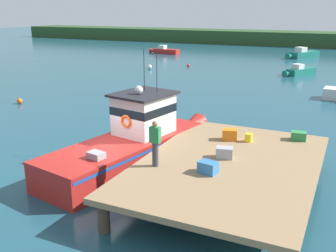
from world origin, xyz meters
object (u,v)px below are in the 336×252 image
object	(u,v)px
moored_boat_off_the_point	(299,71)
mooring_buoy_outer	(150,67)
bait_bucket	(249,138)
crate_stack_mid_dock	(208,167)
crate_stack_near_edge	(224,153)
crate_single_by_cleat	(299,136)
mooring_buoy_spare_mooring	(20,101)
main_fishing_boat	(135,141)
moored_boat_far_left	(164,51)
mooring_buoy_inshore	(188,65)
moored_boat_near_channel	(302,54)
deckhand_by_the_boat	(155,143)
crate_single_far	(230,135)

from	to	relation	value
moored_boat_off_the_point	mooring_buoy_outer	xyz separation A→B (m)	(-15.46, -2.95, -0.14)
bait_bucket	crate_stack_mid_dock	bearing A→B (deg)	-96.38
bait_bucket	mooring_buoy_outer	bearing A→B (deg)	126.10
moored_boat_off_the_point	crate_stack_near_edge	bearing A→B (deg)	-87.93
crate_single_by_cleat	mooring_buoy_outer	distance (m)	28.85
mooring_buoy_spare_mooring	crate_single_by_cleat	bearing A→B (deg)	-10.51
crate_single_by_cleat	main_fishing_boat	bearing A→B (deg)	-158.22
moored_boat_far_left	mooring_buoy_inshore	xyz separation A→B (m)	(8.30, -10.89, -0.25)
moored_boat_far_left	mooring_buoy_spare_mooring	bearing A→B (deg)	-82.10
crate_single_by_cleat	moored_boat_far_left	distance (m)	43.47
crate_stack_mid_dock	moored_boat_near_channel	world-z (taller)	crate_stack_mid_dock
crate_single_by_cleat	deckhand_by_the_boat	bearing A→B (deg)	-129.09
crate_stack_near_edge	bait_bucket	world-z (taller)	crate_stack_near_edge
main_fishing_boat	mooring_buoy_outer	xyz separation A→B (m)	(-12.28, 24.53, -0.76)
deckhand_by_the_boat	mooring_buoy_inshore	size ratio (longest dim) A/B	5.04
moored_boat_off_the_point	main_fishing_boat	bearing A→B (deg)	-96.61
crate_single_far	mooring_buoy_spare_mooring	xyz separation A→B (m)	(-16.63, 4.77, -1.23)
bait_bucket	mooring_buoy_spare_mooring	size ratio (longest dim) A/B	0.87
mooring_buoy_inshore	moored_boat_off_the_point	bearing A→B (deg)	-2.57
crate_stack_mid_dock	mooring_buoy_inshore	world-z (taller)	crate_stack_mid_dock
crate_single_by_cleat	bait_bucket	distance (m)	2.12
main_fishing_boat	crate_stack_mid_dock	xyz separation A→B (m)	(4.13, -2.30, 0.39)
mooring_buoy_inshore	crate_stack_mid_dock	bearing A→B (deg)	-66.42
bait_bucket	mooring_buoy_outer	distance (m)	28.58
crate_stack_mid_dock	moored_boat_near_channel	xyz separation A→B (m)	(-2.51, 44.55, -0.90)
crate_single_by_cleat	crate_single_far	xyz separation A→B (m)	(-2.60, -1.20, 0.05)
moored_boat_near_channel	crate_stack_near_edge	bearing A→B (deg)	-86.56
crate_stack_near_edge	mooring_buoy_inshore	xyz separation A→B (m)	(-13.31, 28.76, -1.24)
bait_bucket	deckhand_by_the_boat	size ratio (longest dim) A/B	0.21
crate_stack_near_edge	mooring_buoy_spare_mooring	xyz separation A→B (m)	(-17.06, 6.84, -1.21)
crate_single_by_cleat	moored_boat_near_channel	size ratio (longest dim) A/B	0.11
moored_boat_off_the_point	deckhand_by_the_boat	bearing A→B (deg)	-91.74
crate_single_by_cleat	mooring_buoy_spare_mooring	distance (m)	19.59
moored_boat_near_channel	moored_boat_off_the_point	world-z (taller)	moored_boat_near_channel
crate_single_by_cleat	crate_stack_mid_dock	xyz separation A→B (m)	(-2.24, -4.84, 0.02)
crate_stack_mid_dock	crate_single_by_cleat	bearing A→B (deg)	65.20
crate_stack_near_edge	moored_boat_off_the_point	world-z (taller)	crate_stack_near_edge
moored_boat_far_left	main_fishing_boat	bearing A→B (deg)	-65.90
moored_boat_near_channel	mooring_buoy_outer	xyz separation A→B (m)	(-13.90, -17.71, -0.26)
main_fishing_boat	bait_bucket	bearing A→B (deg)	17.74
main_fishing_boat	crate_single_by_cleat	xyz separation A→B (m)	(6.37, 2.54, 0.37)
deckhand_by_the_boat	mooring_buoy_inshore	distance (m)	32.63
main_fishing_boat	mooring_buoy_spare_mooring	bearing A→B (deg)	154.58
main_fishing_boat	bait_bucket	world-z (taller)	main_fishing_boat
crate_stack_mid_dock	crate_single_far	world-z (taller)	crate_single_far
main_fishing_boat	moored_boat_off_the_point	size ratio (longest dim) A/B	2.34
mooring_buoy_outer	mooring_buoy_spare_mooring	world-z (taller)	mooring_buoy_outer
crate_stack_near_edge	moored_boat_near_channel	bearing A→B (deg)	93.44
crate_single_by_cleat	mooring_buoy_outer	xyz separation A→B (m)	(-18.65, 21.99, -1.13)
main_fishing_boat	mooring_buoy_inshore	size ratio (longest dim) A/B	30.80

